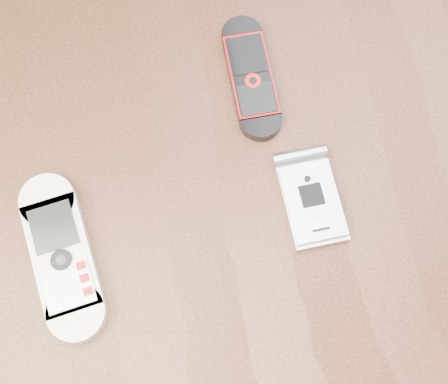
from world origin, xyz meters
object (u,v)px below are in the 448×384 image
Objects in this scene: table at (219,226)px; motorola_razr at (312,200)px; nokia_white at (62,256)px; nokia_black_red at (251,77)px.

table is 12.33× the size of motorola_razr.
nokia_black_red is at bearing 28.02° from nokia_white.
table is at bearing 4.25° from nokia_white.
nokia_white is at bearing -167.90° from table.
motorola_razr is (0.23, 0.01, -0.00)m from nokia_white.
nokia_white is (-0.15, -0.03, 0.11)m from table.
table is at bearing 164.01° from motorola_razr.
table is 7.66× the size of nokia_white.
nokia_black_red is 0.14m from motorola_razr.
nokia_black_red is at bearing 100.85° from motorola_razr.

